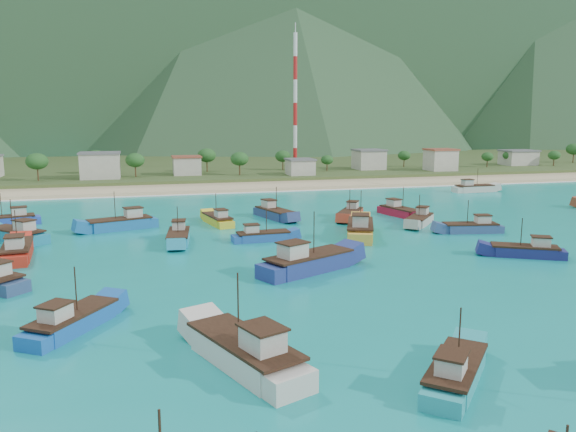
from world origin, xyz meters
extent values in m
plane|color=#0C858E|center=(0.00, 0.00, 0.00)|extent=(600.00, 600.00, 0.00)
cube|color=beige|center=(0.00, 79.00, 0.00)|extent=(400.00, 18.00, 1.20)
cube|color=#385123|center=(0.00, 140.00, 0.00)|extent=(400.00, 110.00, 2.40)
cube|color=white|center=(0.00, 69.50, 0.00)|extent=(400.00, 2.50, 0.08)
cube|color=#385942|center=(120.00, 400.00, 100.00)|extent=(1100.00, 160.00, 200.00)
cube|color=#284C2D|center=(-40.00, 300.00, 75.00)|extent=(800.00, 160.00, 150.00)
cone|color=#284C2D|center=(60.00, 300.00, 85.00)|extent=(280.00, 280.00, 170.00)
cube|color=beige|center=(-30.23, 97.28, 4.99)|extent=(10.37, 8.05, 6.78)
cube|color=beige|center=(-6.32, 101.27, 4.13)|extent=(7.84, 6.54, 5.07)
cube|color=beige|center=(25.99, 93.00, 3.73)|extent=(7.34, 7.40, 4.25)
cube|color=beige|center=(52.68, 104.76, 4.58)|extent=(8.85, 8.54, 5.96)
cube|color=beige|center=(72.95, 94.71, 4.80)|extent=(8.42, 7.49, 6.41)
cube|color=beige|center=(110.59, 106.56, 4.01)|extent=(11.24, 8.05, 4.82)
cylinder|color=red|center=(28.61, 108.00, 5.14)|extent=(1.20, 1.20, 7.08)
cylinder|color=white|center=(28.61, 108.00, 12.22)|extent=(1.20, 1.20, 7.08)
cylinder|color=red|center=(28.61, 108.00, 19.30)|extent=(1.20, 1.20, 7.08)
cylinder|color=white|center=(28.61, 108.00, 26.38)|extent=(1.20, 1.20, 7.08)
cylinder|color=red|center=(28.61, 108.00, 33.46)|extent=(1.20, 1.20, 7.08)
cylinder|color=white|center=(28.61, 108.00, 40.54)|extent=(1.20, 1.20, 7.08)
cube|color=gold|center=(13.16, 14.13, 0.75)|extent=(8.30, 13.15, 2.31)
cube|color=beige|center=(12.17, 11.74, 2.84)|extent=(3.25, 3.55, 1.87)
cylinder|color=#382114|center=(13.43, 14.80, 4.50)|extent=(0.12, 0.12, 5.19)
cube|color=navy|center=(-0.43, -3.27, 0.77)|extent=(13.25, 9.09, 2.34)
cube|color=beige|center=(-2.80, -4.43, 2.90)|extent=(3.67, 3.41, 1.90)
cylinder|color=#382114|center=(0.23, -2.95, 4.58)|extent=(0.12, 0.12, 5.27)
cube|color=beige|center=(60.65, 56.28, 0.56)|extent=(10.63, 3.24, 1.93)
cube|color=beige|center=(58.48, 56.25, 2.31)|extent=(2.43, 1.97, 1.57)
cylinder|color=#382114|center=(61.25, 56.28, 3.69)|extent=(0.12, 0.12, 4.34)
cube|color=navy|center=(3.94, 32.88, 0.57)|extent=(6.02, 11.07, 1.93)
cube|color=beige|center=(3.32, 34.96, 2.31)|extent=(2.55, 2.86, 1.57)
cylinder|color=#382114|center=(4.11, 32.30, 3.70)|extent=(0.12, 0.12, 4.34)
cube|color=navy|center=(29.30, -3.67, 0.46)|extent=(9.67, 7.02, 1.72)
cube|color=beige|center=(31.00, -4.60, 2.03)|extent=(2.73, 2.56, 1.40)
cylinder|color=#382114|center=(28.82, -3.41, 3.27)|extent=(0.12, 0.12, 3.88)
cube|color=beige|center=(-12.70, -26.87, 0.73)|extent=(8.02, 12.94, 2.27)
cube|color=beige|center=(-11.76, -29.24, 2.79)|extent=(3.17, 3.47, 1.84)
cylinder|color=#382114|center=(-12.96, -26.21, 4.41)|extent=(0.12, 0.12, 5.10)
cube|color=teal|center=(-38.04, 24.07, 0.62)|extent=(10.24, 10.39, 2.05)
cube|color=beige|center=(-36.43, 22.42, 2.48)|extent=(3.26, 3.27, 1.66)
cylinder|color=#382114|center=(-38.49, 24.53, 3.95)|extent=(0.12, 0.12, 4.61)
cube|color=#2F4A7B|center=(31.31, 12.24, 0.47)|extent=(9.93, 4.55, 1.74)
cube|color=beige|center=(33.24, 11.88, 2.05)|extent=(2.46, 2.13, 1.41)
cylinder|color=#382114|center=(30.78, 12.34, 3.30)|extent=(0.12, 0.12, 3.92)
cube|color=#B63A25|center=(17.17, 28.95, 0.50)|extent=(7.88, 9.82, 1.79)
cube|color=beige|center=(18.28, 30.63, 2.12)|extent=(2.74, 2.86, 1.46)
cylinder|color=#382114|center=(16.86, 28.48, 3.41)|extent=(0.12, 0.12, 4.03)
cube|color=#1863A8|center=(-23.25, 29.21, 0.64)|extent=(11.91, 6.68, 2.08)
cube|color=beige|center=(-21.03, 29.92, 2.52)|extent=(3.11, 2.78, 1.69)
cylinder|color=#382114|center=(-23.87, 29.02, 4.01)|extent=(0.12, 0.12, 4.67)
cube|color=red|center=(-35.70, 12.91, 0.62)|extent=(4.48, 11.54, 2.05)
cube|color=beige|center=(-35.46, 10.62, 2.48)|extent=(2.32, 2.76, 1.66)
cylinder|color=#382114|center=(-35.77, 13.54, 3.95)|extent=(0.12, 0.12, 4.61)
cube|color=#AC152E|center=(27.26, 29.02, 0.51)|extent=(5.34, 10.46, 1.83)
cube|color=beige|center=(26.76, 31.01, 2.17)|extent=(2.34, 2.66, 1.48)
cylinder|color=#382114|center=(27.40, 28.47, 3.48)|extent=(0.12, 0.12, 4.11)
cube|color=#AFAC9F|center=(26.64, 20.43, 0.48)|extent=(8.48, 9.12, 1.75)
cube|color=beige|center=(27.94, 21.91, 2.06)|extent=(2.77, 2.81, 1.42)
cylinder|color=#382114|center=(26.28, 20.01, 3.32)|extent=(0.12, 0.12, 3.94)
cube|color=teal|center=(1.10, -33.37, 0.47)|extent=(8.57, 9.02, 1.75)
cube|color=beige|center=(-0.23, -34.83, 2.06)|extent=(2.77, 2.80, 1.42)
cylinder|color=#382114|center=(1.46, -32.97, 3.31)|extent=(0.12, 0.12, 3.93)
cube|color=#1F51A1|center=(-2.18, 14.68, 0.40)|extent=(8.95, 3.05, 1.60)
cube|color=beige|center=(-3.98, 14.58, 1.86)|extent=(2.09, 1.72, 1.30)
cylinder|color=#382114|center=(-1.68, 14.70, 3.01)|extent=(0.12, 0.12, 3.61)
cube|color=gold|center=(-7.02, 29.92, 0.47)|extent=(4.66, 9.99, 1.75)
cube|color=beige|center=(-6.64, 27.99, 2.06)|extent=(2.15, 2.49, 1.42)
cylinder|color=#382114|center=(-7.13, 30.46, 3.32)|extent=(0.12, 0.12, 3.94)
cube|color=#2244AD|center=(-42.19, 37.87, 0.52)|extent=(10.59, 5.26, 1.85)
cube|color=beige|center=(-40.17, 38.35, 2.20)|extent=(2.68, 2.34, 1.50)
cylinder|color=#382114|center=(-42.76, 37.74, 3.53)|extent=(0.12, 0.12, 4.16)
cube|color=#2799BB|center=(-14.56, 16.74, 0.51)|extent=(4.13, 10.26, 1.81)
cube|color=beige|center=(-14.31, 18.76, 2.15)|extent=(2.09, 2.47, 1.47)
cylinder|color=#382114|center=(-14.63, 16.17, 3.45)|extent=(0.12, 0.12, 4.08)
cube|color=#1555AF|center=(-25.76, -16.11, 0.51)|extent=(8.01, 9.98, 1.82)
cube|color=beige|center=(-26.90, -17.82, 2.16)|extent=(2.79, 2.91, 1.48)
cylinder|color=#382114|center=(-25.45, -15.64, 3.47)|extent=(0.12, 0.12, 4.10)
camera|label=1|loc=(-19.53, -65.72, 18.22)|focal=35.00mm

